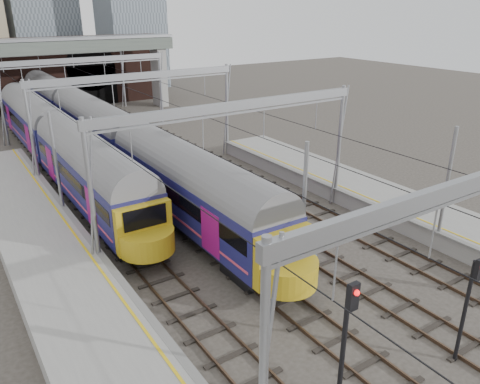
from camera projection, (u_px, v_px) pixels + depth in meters
ground at (328, 295)px, 21.94m from camera, size 160.00×160.00×0.00m
platform_left at (94, 335)px, 18.45m from camera, size 4.32×55.00×1.12m
tracks at (182, 195)px, 33.55m from camera, size 14.40×80.00×0.22m
overhead_line at (140, 90)px, 36.16m from camera, size 16.80×80.00×8.00m
retaining_wall at (62, 74)px, 61.30m from camera, size 28.00×2.75×9.00m
overbridge at (59, 55)px, 54.90m from camera, size 28.00×3.00×9.25m
train_main at (69, 110)px, 48.04m from camera, size 3.08×71.21×5.21m
train_second at (58, 142)px, 36.87m from camera, size 3.04×35.12×5.15m
signal_near_left at (346, 334)px, 14.46m from camera, size 0.36×0.47×5.09m
signal_near_centre at (469, 298)px, 16.82m from camera, size 0.33×0.45×4.50m
equip_cover_a at (309, 257)px, 25.22m from camera, size 0.87×0.73×0.09m
equip_cover_b at (213, 234)px, 27.77m from camera, size 0.92×0.77×0.09m
equip_cover_c at (285, 239)px, 27.19m from camera, size 0.94×0.74×0.10m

